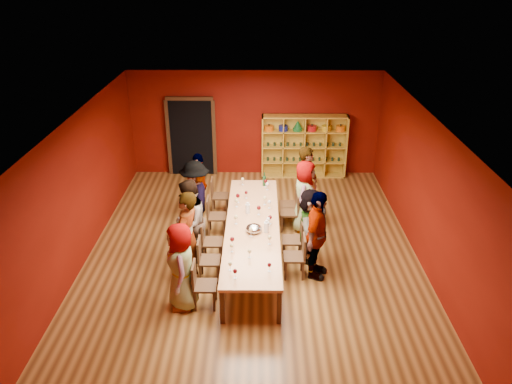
# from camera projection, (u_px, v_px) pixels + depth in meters

# --- Properties ---
(room_shell) EXTENTS (7.10, 9.10, 3.04)m
(room_shell) POSITION_uv_depth(u_px,v_px,m) (252.00, 192.00, 10.02)
(room_shell) COLOR brown
(room_shell) RESTS_ON ground
(tasting_table) EXTENTS (1.10, 4.50, 0.75)m
(tasting_table) POSITION_uv_depth(u_px,v_px,m) (252.00, 227.00, 10.37)
(tasting_table) COLOR tan
(tasting_table) RESTS_ON ground
(doorway) EXTENTS (1.40, 0.17, 2.30)m
(doorway) POSITION_uv_depth(u_px,v_px,m) (192.00, 137.00, 14.20)
(doorway) COLOR black
(doorway) RESTS_ON ground
(shelving_unit) EXTENTS (2.40, 0.40, 1.80)m
(shelving_unit) POSITION_uv_depth(u_px,v_px,m) (304.00, 143.00, 14.13)
(shelving_unit) COLOR gold
(shelving_unit) RESTS_ON ground
(chair_person_left_0) EXTENTS (0.42, 0.42, 0.89)m
(chair_person_left_0) POSITION_uv_depth(u_px,v_px,m) (200.00, 283.00, 8.93)
(chair_person_left_0) COLOR #331E11
(chair_person_left_0) RESTS_ON ground
(person_left_0) EXTENTS (0.58, 0.88, 1.67)m
(person_left_0) POSITION_uv_depth(u_px,v_px,m) (181.00, 267.00, 8.79)
(person_left_0) COLOR white
(person_left_0) RESTS_ON ground
(chair_person_left_1) EXTENTS (0.42, 0.42, 0.89)m
(chair_person_left_1) POSITION_uv_depth(u_px,v_px,m) (205.00, 257.00, 9.68)
(chair_person_left_1) COLOR #331E11
(chair_person_left_1) RESTS_ON ground
(person_left_1) EXTENTS (0.68, 0.80, 1.89)m
(person_left_1) POSITION_uv_depth(u_px,v_px,m) (187.00, 237.00, 9.49)
(person_left_1) COLOR #141D39
(person_left_1) RESTS_ON ground
(chair_person_left_2) EXTENTS (0.42, 0.42, 0.89)m
(chair_person_left_2) POSITION_uv_depth(u_px,v_px,m) (208.00, 239.00, 10.30)
(chair_person_left_2) COLOR #331E11
(chair_person_left_2) RESTS_ON ground
(person_left_2) EXTENTS (0.66, 0.96, 1.80)m
(person_left_2) POSITION_uv_depth(u_px,v_px,m) (189.00, 222.00, 10.13)
(person_left_2) COLOR #131634
(person_left_2) RESTS_ON ground
(chair_person_left_3) EXTENTS (0.42, 0.42, 0.89)m
(chair_person_left_3) POSITION_uv_depth(u_px,v_px,m) (213.00, 214.00, 11.30)
(chair_person_left_3) COLOR #331E11
(chair_person_left_3) RESTS_ON ground
(person_left_3) EXTENTS (0.62, 1.19, 1.77)m
(person_left_3) POSITION_uv_depth(u_px,v_px,m) (196.00, 199.00, 11.14)
(person_left_3) COLOR silver
(person_left_3) RESTS_ON ground
(chair_person_left_4) EXTENTS (0.42, 0.42, 0.89)m
(chair_person_left_4) POSITION_uv_depth(u_px,v_px,m) (217.00, 194.00, 12.27)
(chair_person_left_4) COLOR #331E11
(chair_person_left_4) RESTS_ON ground
(person_left_4) EXTENTS (0.50, 0.95, 1.55)m
(person_left_4) POSITION_uv_depth(u_px,v_px,m) (199.00, 183.00, 12.15)
(person_left_4) COLOR #545359
(person_left_4) RESTS_ON ground
(chair_person_right_1) EXTENTS (0.42, 0.42, 0.89)m
(chair_person_right_1) POSITION_uv_depth(u_px,v_px,m) (298.00, 254.00, 9.79)
(chair_person_right_1) COLOR #331E11
(chair_person_right_1) RESTS_ON ground
(person_right_1) EXTENTS (0.82, 1.18, 1.84)m
(person_right_1) POSITION_uv_depth(u_px,v_px,m) (317.00, 235.00, 9.60)
(person_right_1) COLOR #545459
(person_right_1) RESTS_ON ground
(chair_person_right_2) EXTENTS (0.42, 0.42, 0.89)m
(chair_person_right_2) POSITION_uv_depth(u_px,v_px,m) (296.00, 237.00, 10.37)
(chair_person_right_2) COLOR #331E11
(chair_person_right_2) RESTS_ON ground
(person_right_2) EXTENTS (0.75, 1.54, 1.60)m
(person_right_2) POSITION_uv_depth(u_px,v_px,m) (310.00, 225.00, 10.24)
(person_right_2) COLOR #48484C
(person_right_2) RESTS_ON ground
(chair_person_right_3) EXTENTS (0.42, 0.42, 0.89)m
(chair_person_right_3) POSITION_uv_depth(u_px,v_px,m) (293.00, 210.00, 11.48)
(chair_person_right_3) COLOR #331E11
(chair_person_right_3) RESTS_ON ground
(person_right_3) EXTENTS (0.67, 0.93, 1.70)m
(person_right_3) POSITION_uv_depth(u_px,v_px,m) (305.00, 196.00, 11.33)
(person_right_3) COLOR #545459
(person_right_3) RESTS_ON ground
(chair_person_right_4) EXTENTS (0.42, 0.42, 0.89)m
(chair_person_right_4) POSITION_uv_depth(u_px,v_px,m) (292.00, 202.00, 11.85)
(chair_person_right_4) COLOR #331E11
(chair_person_right_4) RESTS_ON ground
(person_right_4) EXTENTS (0.72, 0.82, 1.89)m
(person_right_4) POSITION_uv_depth(u_px,v_px,m) (307.00, 185.00, 11.65)
(person_right_4) COLOR #5583AF
(person_right_4) RESTS_ON ground
(wine_glass_0) EXTENTS (0.07, 0.07, 0.18)m
(wine_glass_0) POSITION_uv_depth(u_px,v_px,m) (249.00, 252.00, 9.15)
(wine_glass_0) COLOR white
(wine_glass_0) RESTS_ON tasting_table
(wine_glass_1) EXTENTS (0.08, 0.08, 0.20)m
(wine_glass_1) POSITION_uv_depth(u_px,v_px,m) (266.00, 182.00, 11.95)
(wine_glass_1) COLOR white
(wine_glass_1) RESTS_ON tasting_table
(wine_glass_2) EXTENTS (0.07, 0.07, 0.18)m
(wine_glass_2) POSITION_uv_depth(u_px,v_px,m) (232.00, 246.00, 9.33)
(wine_glass_2) COLOR white
(wine_glass_2) RESTS_ON tasting_table
(wine_glass_3) EXTENTS (0.08, 0.08, 0.19)m
(wine_glass_3) POSITION_uv_depth(u_px,v_px,m) (269.00, 202.00, 10.95)
(wine_glass_3) COLOR white
(wine_glass_3) RESTS_ON tasting_table
(wine_glass_4) EXTENTS (0.07, 0.07, 0.18)m
(wine_glass_4) POSITION_uv_depth(u_px,v_px,m) (269.00, 265.00, 8.75)
(wine_glass_4) COLOR white
(wine_glass_4) RESTS_ON tasting_table
(wine_glass_5) EXTENTS (0.09, 0.09, 0.22)m
(wine_glass_5) POSITION_uv_depth(u_px,v_px,m) (238.00, 196.00, 11.19)
(wine_glass_5) COLOR white
(wine_glass_5) RESTS_ON tasting_table
(wine_glass_6) EXTENTS (0.08, 0.08, 0.19)m
(wine_glass_6) POSITION_uv_depth(u_px,v_px,m) (243.00, 180.00, 12.07)
(wine_glass_6) COLOR white
(wine_glass_6) RESTS_ON tasting_table
(wine_glass_7) EXTENTS (0.08, 0.08, 0.21)m
(wine_glass_7) POSITION_uv_depth(u_px,v_px,m) (251.00, 230.00, 9.83)
(wine_glass_7) COLOR white
(wine_glass_7) RESTS_ON tasting_table
(wine_glass_8) EXTENTS (0.09, 0.09, 0.22)m
(wine_glass_8) POSITION_uv_depth(u_px,v_px,m) (259.00, 208.00, 10.66)
(wine_glass_8) COLOR white
(wine_glass_8) RESTS_ON tasting_table
(wine_glass_9) EXTENTS (0.09, 0.09, 0.21)m
(wine_glass_9) POSITION_uv_depth(u_px,v_px,m) (232.00, 240.00, 9.49)
(wine_glass_9) COLOR white
(wine_glass_9) RESTS_ON tasting_table
(wine_glass_10) EXTENTS (0.07, 0.07, 0.18)m
(wine_glass_10) POSITION_uv_depth(u_px,v_px,m) (230.00, 264.00, 8.78)
(wine_glass_10) COLOR white
(wine_glass_10) RESTS_ON tasting_table
(wine_glass_11) EXTENTS (0.08, 0.08, 0.20)m
(wine_glass_11) POSITION_uv_depth(u_px,v_px,m) (269.00, 238.00, 9.57)
(wine_glass_11) COLOR white
(wine_glass_11) RESTS_ON tasting_table
(wine_glass_12) EXTENTS (0.08, 0.08, 0.20)m
(wine_glass_12) POSITION_uv_depth(u_px,v_px,m) (270.00, 218.00, 10.30)
(wine_glass_12) COLOR white
(wine_glass_12) RESTS_ON tasting_table
(wine_glass_13) EXTENTS (0.07, 0.07, 0.18)m
(wine_glass_13) POSITION_uv_depth(u_px,v_px,m) (246.00, 193.00, 11.41)
(wine_glass_13) COLOR white
(wine_glass_13) RESTS_ON tasting_table
(wine_glass_14) EXTENTS (0.08, 0.08, 0.21)m
(wine_glass_14) POSITION_uv_depth(u_px,v_px,m) (265.00, 199.00, 11.10)
(wine_glass_14) COLOR white
(wine_glass_14) RESTS_ON tasting_table
(wine_glass_15) EXTENTS (0.08, 0.08, 0.20)m
(wine_glass_15) POSITION_uv_depth(u_px,v_px,m) (267.00, 184.00, 11.81)
(wine_glass_15) COLOR white
(wine_glass_15) RESTS_ON tasting_table
(wine_glass_16) EXTENTS (0.08, 0.08, 0.20)m
(wine_glass_16) POSITION_uv_depth(u_px,v_px,m) (237.00, 201.00, 11.00)
(wine_glass_16) COLOR white
(wine_glass_16) RESTS_ON tasting_table
(wine_glass_17) EXTENTS (0.08, 0.08, 0.19)m
(wine_glass_17) POSITION_uv_depth(u_px,v_px,m) (235.00, 272.00, 8.56)
(wine_glass_17) COLOR white
(wine_glass_17) RESTS_ON tasting_table
(wine_glass_18) EXTENTS (0.09, 0.09, 0.21)m
(wine_glass_18) POSITION_uv_depth(u_px,v_px,m) (236.00, 218.00, 10.29)
(wine_glass_18) COLOR white
(wine_glass_18) RESTS_ON tasting_table
(wine_glass_19) EXTENTS (0.08, 0.08, 0.20)m
(wine_glass_19) POSITION_uv_depth(u_px,v_px,m) (268.00, 220.00, 10.23)
(wine_glass_19) COLOR white
(wine_glass_19) RESTS_ON tasting_table
(spittoon_bowl) EXTENTS (0.33, 0.33, 0.18)m
(spittoon_bowl) POSITION_uv_depth(u_px,v_px,m) (254.00, 229.00, 10.03)
(spittoon_bowl) COLOR #B2B5B9
(spittoon_bowl) RESTS_ON tasting_table
(carafe_a) EXTENTS (0.10, 0.10, 0.26)m
(carafe_a) POSITION_uv_depth(u_px,v_px,m) (248.00, 208.00, 10.75)
(carafe_a) COLOR white
(carafe_a) RESTS_ON tasting_table
(carafe_b) EXTENTS (0.10, 0.10, 0.26)m
(carafe_b) POSITION_uv_depth(u_px,v_px,m) (266.00, 227.00, 10.01)
(carafe_b) COLOR white
(carafe_b) RESTS_ON tasting_table
(wine_bottle) EXTENTS (0.10, 0.10, 0.34)m
(wine_bottle) POSITION_uv_depth(u_px,v_px,m) (264.00, 181.00, 12.04)
(wine_bottle) COLOR #153C1D
(wine_bottle) RESTS_ON tasting_table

